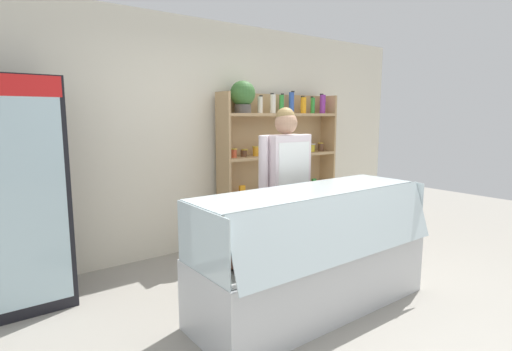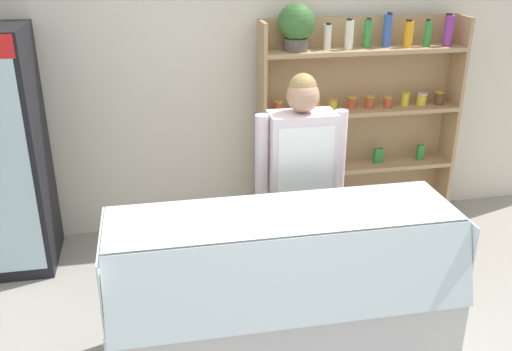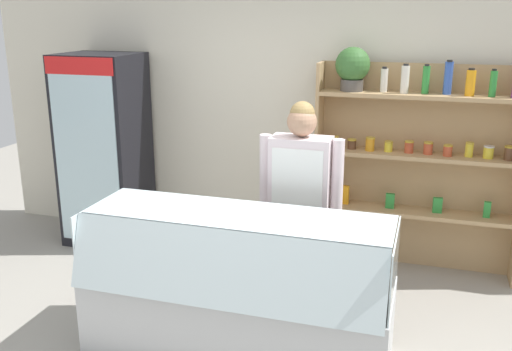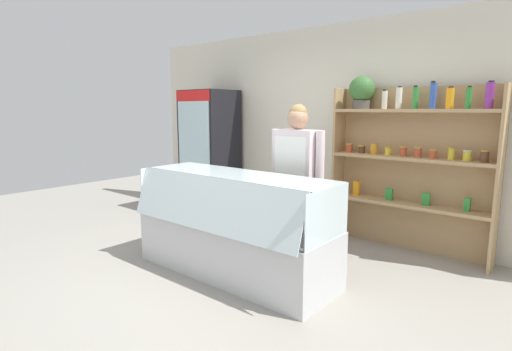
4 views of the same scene
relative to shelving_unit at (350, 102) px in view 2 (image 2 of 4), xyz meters
The scene contains 4 objects.
back_wall 0.98m from the shelving_unit, 165.77° to the left, with size 6.80×0.10×2.70m, color silver.
shelving_unit is the anchor object (origin of this frame).
deli_display_case 2.19m from the shelving_unit, 120.03° to the right, with size 2.09×0.78×1.01m.
shop_clerk 1.31m from the shelving_unit, 124.04° to the right, with size 0.64×0.25×1.68m.
Camera 2 is at (-0.79, -2.74, 2.51)m, focal length 40.00 mm.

